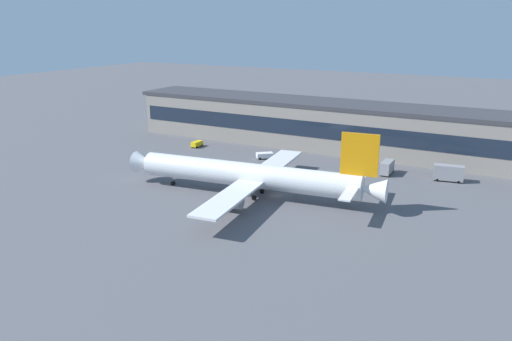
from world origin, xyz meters
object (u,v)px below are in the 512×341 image
at_px(airliner, 251,175).
at_px(stair_truck, 387,167).
at_px(follow_me_car, 197,144).
at_px(catering_truck, 449,172).
at_px(pushback_tractor, 265,155).

xyz_separation_m(airliner, stair_truck, (22.99, 32.28, -2.98)).
xyz_separation_m(airliner, follow_me_car, (-38.65, 33.04, -3.86)).
distance_m(airliner, follow_me_car, 50.99).
xyz_separation_m(catering_truck, pushback_tractor, (-51.03, -3.03, -1.24)).
height_order(airliner, pushback_tractor, airliner).
distance_m(stair_truck, pushback_tractor, 35.74).
relative_size(catering_truck, pushback_tractor, 1.41).
bearing_deg(pushback_tractor, follow_me_car, 175.16).
relative_size(airliner, stair_truck, 10.33).
height_order(airliner, follow_me_car, airliner).
distance_m(stair_truck, follow_me_car, 61.66).
distance_m(airliner, pushback_tractor, 33.58).
distance_m(airliner, catering_truck, 51.21).
height_order(catering_truck, pushback_tractor, catering_truck).
bearing_deg(catering_truck, airliner, -138.53).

